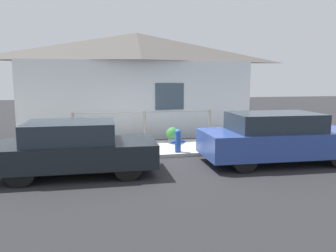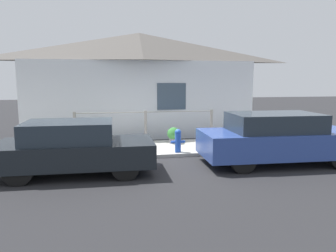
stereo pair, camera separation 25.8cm
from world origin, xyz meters
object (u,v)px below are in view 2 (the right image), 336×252
Objects in this scene: potted_plant_near_hydrant at (174,135)px; fire_hydrant at (178,140)px; car_right at (278,138)px; potted_plant_by_fence at (88,137)px; car_left at (74,147)px.

fire_hydrant is at bearing -95.94° from potted_plant_near_hydrant.
potted_plant_near_hydrant is at bearing 131.23° from car_right.
potted_plant_near_hydrant is at bearing 84.06° from fire_hydrant.
car_right is 2.85m from fire_hydrant.
fire_hydrant is (-2.45, 1.44, -0.23)m from car_right.
car_right reaches higher than potted_plant_near_hydrant.
fire_hydrant is 1.38m from potted_plant_near_hydrant.
potted_plant_near_hydrant is (-2.31, 2.81, -0.30)m from car_right.
car_right is 7.78× the size of potted_plant_near_hydrant.
car_right is 7.54× the size of potted_plant_by_fence.
fire_hydrant is at bearing 27.66° from car_left.
car_left is 6.80× the size of potted_plant_near_hydrant.
car_left reaches higher than fire_hydrant.
car_right is at bearing -28.72° from potted_plant_by_fence.
car_right reaches higher than potted_plant_by_fence.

